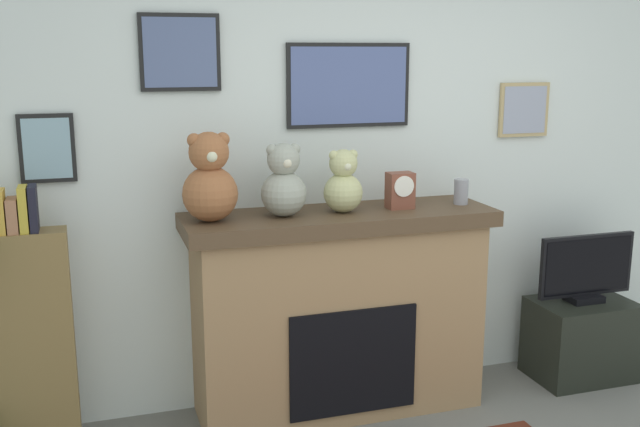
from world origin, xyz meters
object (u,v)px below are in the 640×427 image
Objects in this scene: teddy_bear_brown at (210,181)px; teddy_bear_tan at (343,184)px; television at (586,270)px; mantel_clock at (400,190)px; candle_jar at (461,192)px; bookshelf at (30,335)px; teddy_bear_cream at (284,184)px; tv_stand at (580,339)px; fireplace at (339,311)px.

teddy_bear_tan is at bearing 0.01° from teddy_bear_brown.
television is 1.28m from mantel_clock.
mantel_clock is (-0.36, -0.00, 0.03)m from candle_jar.
teddy_bear_brown is at bearing -3.42° from bookshelf.
teddy_bear_brown is 0.37m from teddy_bear_cream.
bookshelf is 9.60× the size of candle_jar.
teddy_bear_cream is at bearing 178.46° from tv_stand.
candle_jar is 0.42× the size of teddy_bear_tan.
teddy_bear_brown is at bearing -179.99° from teddy_bear_tan.
teddy_bear_brown reaches higher than tv_stand.
teddy_bear_tan is (-0.32, 0.00, 0.05)m from mantel_clock.
candle_jar reaches higher than tv_stand.
teddy_bear_tan is at bearing 178.07° from television.
candle_jar is 0.68m from teddy_bear_tan.
tv_stand is at bearing 90.00° from television.
candle_jar is at bearing 0.02° from teddy_bear_brown.
mantel_clock is 1.00m from teddy_bear_brown.
teddy_bear_tan reaches higher than fireplace.
teddy_bear_cream is (-0.99, -0.00, 0.10)m from candle_jar.
tv_stand is 0.43m from television.
tv_stand is 1.23m from candle_jar.
teddy_bear_brown reaches higher than mantel_clock.
bookshelf is 3.05m from tv_stand.
tv_stand is 2.41m from teddy_bear_brown.
fireplace is 2.83× the size of tv_stand.
fireplace is at bearing 176.69° from mantel_clock.
fireplace is at bearing 3.48° from teddy_bear_cream.
bookshelf is 1.40m from teddy_bear_cream.
teddy_bear_brown is at bearing 178.72° from tv_stand.
television is 4.47× the size of candle_jar.
candle_jar is 0.72× the size of mantel_clock.
teddy_bear_cream is (-0.63, 0.00, 0.07)m from mantel_clock.
fireplace is 0.99m from teddy_bear_brown.
teddy_bear_cream is at bearing -176.52° from fireplace.
fireplace is 1.24× the size of bookshelf.
bookshelf is at bearing 178.75° from fireplace.
mantel_clock is (1.86, -0.05, 0.60)m from bookshelf.
fireplace reaches higher than television.
teddy_bear_brown reaches higher than candle_jar.
candle_jar is at bearing 176.43° from television.
candle_jar is at bearing 0.03° from teddy_bear_cream.
mantel_clock is at bearing -3.31° from fireplace.
teddy_bear_brown is 1.34× the size of teddy_bear_tan.
bookshelf is at bearing 178.38° from mantel_clock.
bookshelf is 2.29m from candle_jar.
fireplace is 0.92m from candle_jar.
television is (1.50, -0.07, 0.11)m from fireplace.
tv_stand is at bearing -1.54° from teddy_bear_cream.
fireplace is 4.40× the size of teddy_bear_cream.
tv_stand is at bearing -2.55° from fireplace.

